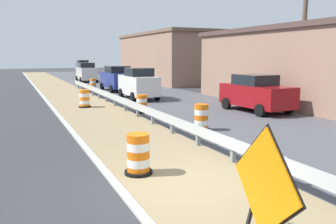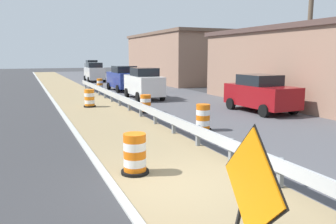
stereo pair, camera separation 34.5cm
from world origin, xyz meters
name	(u,v)px [view 2 (the right image)]	position (x,y,z in m)	size (l,w,h in m)	color
ground_plane	(174,187)	(0.00, 0.00, 0.00)	(160.00, 160.00, 0.00)	#333335
median_dirt_strip	(197,183)	(0.60, 0.00, 0.00)	(3.60, 120.00, 0.01)	#8E7A56
curb_near_edge	(119,196)	(-1.30, 0.00, 0.00)	(0.20, 120.00, 0.11)	#ADADA8
guardrail_median	(251,155)	(2.17, 0.02, 0.52)	(0.18, 52.17, 0.71)	#ADB2B7
warning_sign_diamond	(251,188)	(-0.06, -2.94, 1.07)	(0.27, 1.79, 2.04)	black
traffic_barrel_nearest	(135,156)	(-0.54, 1.23, 0.47)	(0.72, 0.72, 1.05)	orange
traffic_barrel_close	(203,119)	(3.53, 5.04, 0.48)	(0.70, 0.70, 1.07)	orange
traffic_barrel_mid	(146,105)	(2.87, 10.14, 0.43)	(0.71, 0.71, 0.95)	orange
traffic_barrel_far	(90,99)	(0.48, 13.30, 0.47)	(0.71, 0.71, 1.04)	orange
traffic_barrel_farther	(100,85)	(3.20, 23.36, 0.44)	(0.65, 0.65, 0.99)	orange
car_lead_near_lane	(94,72)	(4.61, 33.13, 1.10)	(2.02, 4.14, 2.20)	silver
car_trailing_near_lane	(92,67)	(8.19, 53.75, 1.11)	(2.17, 4.12, 2.22)	#4C5156
car_lead_far_lane	(144,83)	(4.70, 15.73, 1.08)	(1.97, 4.26, 2.17)	silver
car_mid_far_lane	(261,93)	(8.64, 7.95, 1.00)	(2.25, 4.27, 1.99)	maroon
car_trailing_far_lane	(124,78)	(4.91, 21.66, 1.07)	(2.17, 4.39, 2.13)	navy
roadside_shop_near	(315,65)	(14.28, 9.76, 2.38)	(8.33, 14.29, 4.74)	#93705B
roadside_shop_far	(176,58)	(13.41, 29.65, 2.77)	(6.85, 16.49, 5.52)	#93705B
utility_pole_near	(309,29)	(10.59, 6.77, 4.33)	(0.24, 1.80, 8.34)	brown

